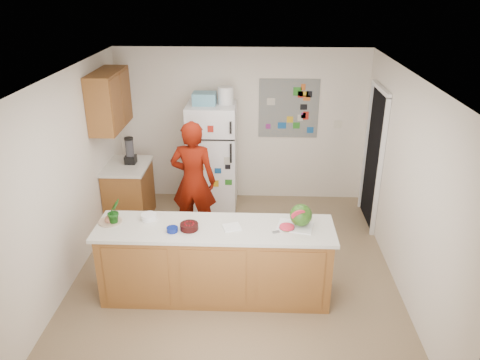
{
  "coord_description": "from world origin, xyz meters",
  "views": [
    {
      "loc": [
        0.27,
        -5.06,
        3.5
      ],
      "look_at": [
        0.06,
        0.2,
        1.19
      ],
      "focal_mm": 35.0,
      "sensor_mm": 36.0,
      "label": 1
    }
  ],
  "objects_px": {
    "person": "(193,181)",
    "cherry_bowl": "(189,226)",
    "refrigerator": "(213,157)",
    "watermelon": "(301,215)"
  },
  "relations": [
    {
      "from": "refrigerator",
      "to": "person",
      "type": "relative_size",
      "value": 0.98
    },
    {
      "from": "person",
      "to": "cherry_bowl",
      "type": "distance_m",
      "value": 1.44
    },
    {
      "from": "person",
      "to": "watermelon",
      "type": "height_order",
      "value": "person"
    },
    {
      "from": "watermelon",
      "to": "cherry_bowl",
      "type": "xyz_separation_m",
      "value": [
        -1.24,
        -0.12,
        -0.1
      ]
    },
    {
      "from": "watermelon",
      "to": "refrigerator",
      "type": "bearing_deg",
      "value": 117.56
    },
    {
      "from": "refrigerator",
      "to": "watermelon",
      "type": "relative_size",
      "value": 6.8
    },
    {
      "from": "refrigerator",
      "to": "cherry_bowl",
      "type": "bearing_deg",
      "value": -90.61
    },
    {
      "from": "person",
      "to": "cherry_bowl",
      "type": "height_order",
      "value": "person"
    },
    {
      "from": "watermelon",
      "to": "cherry_bowl",
      "type": "relative_size",
      "value": 1.24
    },
    {
      "from": "person",
      "to": "watermelon",
      "type": "xyz_separation_m",
      "value": [
        1.38,
        -1.3,
        0.19
      ]
    }
  ]
}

